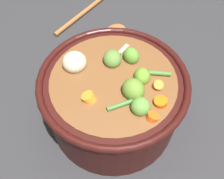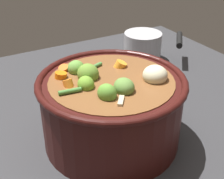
# 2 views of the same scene
# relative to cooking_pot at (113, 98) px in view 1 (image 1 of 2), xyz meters

# --- Properties ---
(ground_plane) EXTENTS (1.10, 1.10, 0.00)m
(ground_plane) POSITION_rel_cooking_pot_xyz_m (0.00, -0.00, -0.08)
(ground_plane) COLOR #2D2D30
(cooking_pot) EXTENTS (0.29, 0.29, 0.17)m
(cooking_pot) POSITION_rel_cooking_pot_xyz_m (0.00, 0.00, 0.00)
(cooking_pot) COLOR #38110F
(cooking_pot) RESTS_ON ground_plane
(wooden_spoon) EXTENTS (0.23, 0.23, 0.02)m
(wooden_spoon) POSITION_rel_cooking_pot_xyz_m (-0.33, -0.03, -0.07)
(wooden_spoon) COLOR #9C6031
(wooden_spoon) RESTS_ON ground_plane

